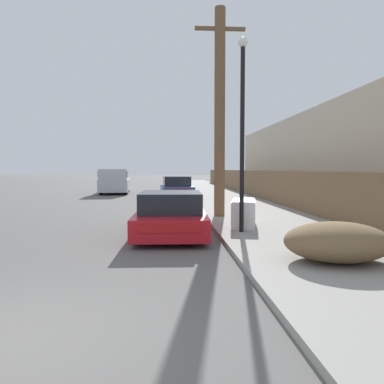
# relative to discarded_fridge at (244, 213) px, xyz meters

# --- Properties ---
(sidewalk_curb) EXTENTS (4.20, 63.00, 0.12)m
(sidewalk_curb) POSITION_rel_discarded_fridge_xyz_m (1.18, 16.17, -0.45)
(sidewalk_curb) COLOR gray
(sidewalk_curb) RESTS_ON ground
(discarded_fridge) EXTENTS (1.02, 1.72, 0.81)m
(discarded_fridge) POSITION_rel_discarded_fridge_xyz_m (0.00, 0.00, 0.00)
(discarded_fridge) COLOR white
(discarded_fridge) RESTS_ON sidewalk_curb
(parked_sports_car_red) EXTENTS (1.97, 4.34, 1.21)m
(parked_sports_car_red) POSITION_rel_discarded_fridge_xyz_m (-2.19, -0.73, 0.04)
(parked_sports_car_red) COLOR red
(parked_sports_car_red) RESTS_ON ground
(car_parked_mid) EXTENTS (1.99, 4.35, 1.40)m
(car_parked_mid) POSITION_rel_discarded_fridge_xyz_m (-1.78, 11.32, 0.14)
(car_parked_mid) COLOR #2D478C
(car_parked_mid) RESTS_ON ground
(pickup_truck) EXTENTS (2.42, 5.78, 1.82)m
(pickup_truck) POSITION_rel_discarded_fridge_xyz_m (-6.25, 17.17, 0.40)
(pickup_truck) COLOR silver
(pickup_truck) RESTS_ON ground
(utility_pole) EXTENTS (1.80, 0.38, 7.41)m
(utility_pole) POSITION_rel_discarded_fridge_xyz_m (-0.40, 2.43, 3.38)
(utility_pole) COLOR brown
(utility_pole) RESTS_ON sidewalk_curb
(street_lamp) EXTENTS (0.26, 0.26, 5.19)m
(street_lamp) POSITION_rel_discarded_fridge_xyz_m (-0.27, -1.04, 2.59)
(street_lamp) COLOR black
(street_lamp) RESTS_ON sidewalk_curb
(brush_pile) EXTENTS (1.96, 1.61, 0.73)m
(brush_pile) POSITION_rel_discarded_fridge_xyz_m (0.85, -4.39, -0.03)
(brush_pile) COLOR brown
(brush_pile) RESTS_ON sidewalk_curb
(wooden_fence) EXTENTS (0.08, 42.60, 1.62)m
(wooden_fence) POSITION_rel_discarded_fridge_xyz_m (3.13, 14.99, 0.42)
(wooden_fence) COLOR brown
(wooden_fence) RESTS_ON sidewalk_curb
(building_right_house) EXTENTS (6.00, 23.23, 4.77)m
(building_right_house) POSITION_rel_discarded_fridge_xyz_m (7.64, 10.60, 1.88)
(building_right_house) COLOR beige
(building_right_house) RESTS_ON ground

